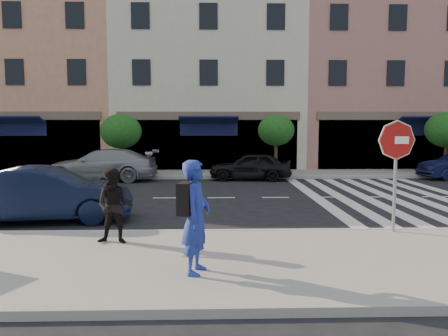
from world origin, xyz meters
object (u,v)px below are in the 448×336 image
at_px(photographer, 196,217).
at_px(car_far_mid, 250,166).
at_px(stop_sign, 396,151).
at_px(walker, 115,206).
at_px(car_near_mid, 46,195).
at_px(car_far_left, 102,165).

distance_m(photographer, car_far_mid, 13.78).
relative_size(stop_sign, walker, 1.64).
bearing_deg(car_near_mid, stop_sign, -109.73).
bearing_deg(car_far_left, stop_sign, 44.27).
xyz_separation_m(walker, car_far_left, (-3.16, 11.63, -0.20)).
bearing_deg(photographer, car_far_left, 33.94).
height_order(photographer, car_far_left, photographer).
relative_size(walker, car_far_mid, 0.41).
relative_size(car_far_left, car_far_mid, 1.32).
distance_m(walker, car_far_mid, 12.33).
bearing_deg(walker, car_far_left, 107.84).
bearing_deg(photographer, car_near_mid, 56.27).
xyz_separation_m(photographer, car_far_mid, (2.13, 13.60, -0.45)).
bearing_deg(car_far_left, car_near_mid, 7.03).
relative_size(photographer, walker, 1.21).
distance_m(stop_sign, car_far_left, 14.49).
relative_size(stop_sign, car_near_mid, 0.57).
xyz_separation_m(photographer, car_near_mid, (-4.31, 4.72, -0.36)).
xyz_separation_m(stop_sign, walker, (-6.40, -0.82, -1.11)).
bearing_deg(walker, car_near_mid, 134.58).
height_order(stop_sign, car_far_left, stop_sign).
height_order(stop_sign, walker, stop_sign).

